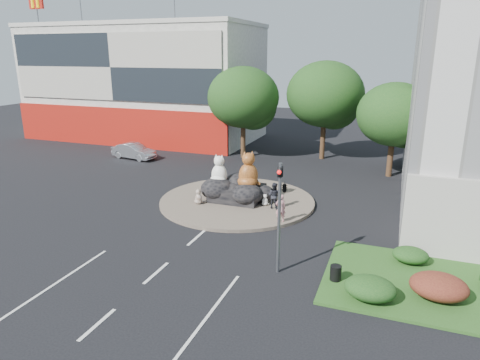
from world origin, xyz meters
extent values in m
plane|color=black|center=(0.00, 0.00, 0.00)|extent=(120.00, 120.00, 0.00)
cylinder|color=brown|center=(0.00, 10.00, 0.10)|extent=(10.00, 10.00, 0.20)
cube|color=silver|center=(-18.00, 28.00, 6.00)|extent=(25.00, 12.00, 12.00)
cube|color=#A0180E|center=(-18.00, 21.95, 2.00)|extent=(25.00, 0.30, 4.00)
cube|color=#B2AD9E|center=(-18.00, 21.90, 8.00)|extent=(24.00, 0.15, 6.50)
cube|color=silver|center=(-18.00, 28.00, 12.20)|extent=(25.20, 12.20, 0.40)
cylinder|color=#595B60|center=(-26.00, 28.00, 14.40)|extent=(0.10, 0.10, 4.00)
cylinder|color=#595B60|center=(-15.00, 30.00, 14.90)|extent=(0.10, 0.10, 5.00)
cube|color=#A0180E|center=(-28.50, 24.00, 14.60)|extent=(1.80, 0.25, 1.40)
cube|color=#294C19|center=(12.00, 3.00, 0.06)|extent=(10.00, 6.00, 0.12)
cylinder|color=#382314|center=(-4.00, 22.00, 1.87)|extent=(0.44, 0.44, 3.74)
ellipsoid|color=#133C15|center=(-4.00, 22.00, 5.53)|extent=(6.46, 6.46, 5.49)
sphere|color=#133C15|center=(-3.20, 22.50, 4.68)|extent=(4.25, 4.25, 4.25)
sphere|color=#133C15|center=(-4.70, 21.70, 4.93)|extent=(3.74, 3.74, 3.74)
cylinder|color=#382314|center=(3.00, 24.00, 1.98)|extent=(0.44, 0.44, 3.96)
ellipsoid|color=#133C15|center=(3.00, 24.00, 5.85)|extent=(6.84, 6.84, 5.81)
sphere|color=#133C15|center=(3.80, 24.50, 4.95)|extent=(4.50, 4.50, 4.50)
sphere|color=#133C15|center=(2.30, 23.70, 5.22)|extent=(3.96, 3.96, 3.96)
cylinder|color=#382314|center=(9.00, 20.00, 1.65)|extent=(0.44, 0.44, 3.30)
ellipsoid|color=#133C15|center=(9.00, 20.00, 4.88)|extent=(5.70, 5.70, 4.84)
sphere|color=#133C15|center=(9.80, 20.50, 4.12)|extent=(3.75, 3.75, 3.75)
sphere|color=#133C15|center=(8.30, 19.70, 4.35)|extent=(3.30, 3.30, 3.30)
ellipsoid|color=#133C15|center=(9.00, 1.00, 0.57)|extent=(2.00, 1.60, 0.90)
ellipsoid|color=#4E1614|center=(11.50, 2.00, 0.61)|extent=(2.20, 1.76, 0.99)
ellipsoid|color=#133C15|center=(10.50, 4.80, 0.48)|extent=(1.60, 1.28, 0.72)
cylinder|color=#595B60|center=(5.00, 2.00, 2.50)|extent=(0.14, 0.14, 5.00)
imported|color=black|center=(5.00, 2.00, 4.20)|extent=(0.21, 0.26, 1.30)
imported|color=black|center=(5.20, 2.00, 4.00)|extent=(0.26, 1.24, 0.50)
sphere|color=red|center=(5.00, 1.82, 4.65)|extent=(0.18, 0.18, 0.18)
cylinder|color=#595B60|center=(13.00, 8.00, 4.00)|extent=(0.18, 0.18, 8.00)
cylinder|color=#595B60|center=(12.00, 8.00, 8.00)|extent=(2.00, 0.12, 0.12)
cube|color=silver|center=(11.00, 8.00, 7.90)|extent=(0.50, 0.22, 0.12)
imported|color=#D0878B|center=(3.66, 7.28, 1.01)|extent=(0.71, 0.63, 1.62)
imported|color=#21222A|center=(2.69, 9.28, 1.01)|extent=(0.90, 0.76, 1.63)
imported|color=#B1B3B9|center=(-13.16, 17.88, 0.71)|extent=(4.48, 2.12, 1.42)
cylinder|color=black|center=(7.53, 1.99, 0.45)|extent=(0.61, 0.61, 0.65)
camera|label=1|loc=(9.44, -14.56, 9.35)|focal=32.00mm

